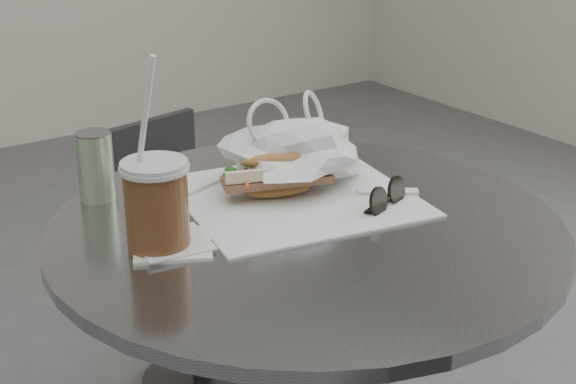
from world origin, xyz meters
TOP-DOWN VIEW (x-y plane):
  - cafe_table at (0.00, 0.20)m, footprint 0.76×0.76m
  - chair_far at (0.15, 0.89)m, footprint 0.35×0.38m
  - sandwich_paper at (0.04, 0.28)m, footprint 0.40×0.38m
  - banh_mi at (0.01, 0.30)m, footprint 0.23×0.15m
  - iced_coffee at (-0.22, 0.24)m, footprint 0.09×0.09m
  - sunglasses at (0.13, 0.17)m, footprint 0.10×0.05m
  - plastic_bag at (0.07, 0.32)m, footprint 0.26×0.23m
  - napkin_stack at (-0.20, 0.23)m, footprint 0.14×0.14m
  - drink_can at (-0.22, 0.46)m, footprint 0.06×0.06m

SIDE VIEW (x-z plane):
  - chair_far at x=0.15m, z-range -0.03..0.63m
  - cafe_table at x=0.00m, z-range 0.10..0.84m
  - sandwich_paper at x=0.04m, z-range 0.74..0.74m
  - napkin_stack at x=-0.20m, z-range 0.74..0.75m
  - sunglasses at x=0.13m, z-range 0.73..0.78m
  - banh_mi at x=0.01m, z-range 0.74..0.81m
  - drink_can at x=-0.22m, z-range 0.74..0.85m
  - plastic_bag at x=0.07m, z-range 0.74..0.85m
  - iced_coffee at x=-0.22m, z-range 0.67..0.94m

